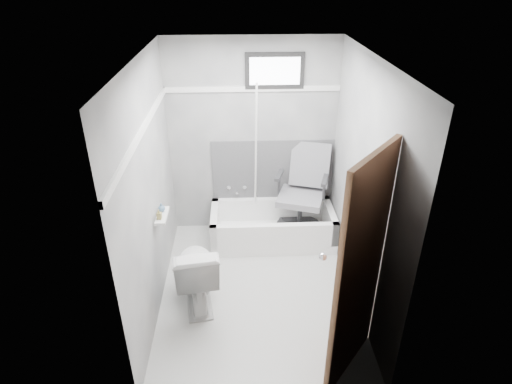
{
  "coord_description": "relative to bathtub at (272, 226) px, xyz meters",
  "views": [
    {
      "loc": [
        -0.18,
        -3.51,
        3.08
      ],
      "look_at": [
        0.0,
        0.35,
        1.0
      ],
      "focal_mm": 30.0,
      "sensor_mm": 36.0,
      "label": 1
    }
  ],
  "objects": [
    {
      "name": "pole",
      "position": [
        -0.2,
        0.13,
        0.84
      ],
      "size": [
        0.02,
        0.45,
        1.91
      ],
      "primitive_type": "cylinder",
      "rotation": [
        0.22,
        0.0,
        0.0
      ],
      "color": "white",
      "rests_on": "bathtub"
    },
    {
      "name": "soap_bottle_a",
      "position": [
        -1.17,
        -0.92,
        0.76
      ],
      "size": [
        0.05,
        0.05,
        0.1
      ],
      "primitive_type": "imported",
      "rotation": [
        0.0,
        0.0,
        -0.14
      ],
      "color": "olive",
      "rests_on": "shelf"
    },
    {
      "name": "wall_left",
      "position": [
        -1.23,
        -0.93,
        0.99
      ],
      "size": [
        0.02,
        2.6,
        2.4
      ],
      "primitive_type": "cube",
      "color": "slate",
      "rests_on": "floor"
    },
    {
      "name": "door",
      "position": [
        0.75,
        -2.21,
        0.79
      ],
      "size": [
        0.78,
        0.78,
        2.0
      ],
      "primitive_type": null,
      "color": "brown",
      "rests_on": "floor"
    },
    {
      "name": "shelf",
      "position": [
        -1.16,
        -0.84,
        0.69
      ],
      "size": [
        0.1,
        0.32,
        0.02
      ],
      "primitive_type": "cube",
      "color": "silver",
      "rests_on": "wall_left"
    },
    {
      "name": "wall_back",
      "position": [
        -0.23,
        0.37,
        0.99
      ],
      "size": [
        2.0,
        0.02,
        2.4
      ],
      "primitive_type": "cube",
      "color": "slate",
      "rests_on": "floor"
    },
    {
      "name": "floor",
      "position": [
        -0.23,
        -0.93,
        -0.21
      ],
      "size": [
        2.6,
        2.6,
        0.0
      ],
      "primitive_type": "plane",
      "color": "silver",
      "rests_on": "ground"
    },
    {
      "name": "toilet",
      "position": [
        -0.85,
        -1.06,
        0.16
      ],
      "size": [
        0.54,
        0.82,
        0.75
      ],
      "primitive_type": "imported",
      "rotation": [
        0.0,
        0.0,
        3.3
      ],
      "color": "silver",
      "rests_on": "floor"
    },
    {
      "name": "office_chair",
      "position": [
        0.34,
        0.04,
        0.44
      ],
      "size": [
        0.77,
        0.77,
        1.07
      ],
      "primitive_type": null,
      "rotation": [
        0.0,
        0.0,
        -0.31
      ],
      "color": "slate",
      "rests_on": "bathtub"
    },
    {
      "name": "bathtub",
      "position": [
        0.0,
        0.0,
        0.0
      ],
      "size": [
        1.5,
        0.7,
        0.42
      ],
      "primitive_type": null,
      "color": "white",
      "rests_on": "floor"
    },
    {
      "name": "ceiling",
      "position": [
        -0.23,
        -0.93,
        2.19
      ],
      "size": [
        2.6,
        2.6,
        0.0
      ],
      "primitive_type": "plane",
      "rotation": [
        3.14,
        0.0,
        0.0
      ],
      "color": "silver",
      "rests_on": "floor"
    },
    {
      "name": "backerboard",
      "position": [
        0.02,
        0.36,
        0.59
      ],
      "size": [
        1.5,
        0.02,
        0.78
      ],
      "primitive_type": "cube",
      "color": "#4C4C4F",
      "rests_on": "wall_back"
    },
    {
      "name": "trim_back",
      "position": [
        -0.23,
        0.36,
        1.61
      ],
      "size": [
        2.0,
        0.02,
        0.06
      ],
      "primitive_type": "cube",
      "color": "white",
      "rests_on": "wall_back"
    },
    {
      "name": "trim_left",
      "position": [
        -1.22,
        -0.93,
        1.61
      ],
      "size": [
        0.02,
        2.6,
        0.06
      ],
      "primitive_type": "cube",
      "color": "white",
      "rests_on": "wall_left"
    },
    {
      "name": "soap_bottle_b",
      "position": [
        -1.17,
        -0.78,
        0.75
      ],
      "size": [
        0.1,
        0.1,
        0.09
      ],
      "primitive_type": "imported",
      "rotation": [
        0.0,
        0.0,
        0.73
      ],
      "color": "slate",
      "rests_on": "shelf"
    },
    {
      "name": "faucet",
      "position": [
        -0.43,
        0.34,
        0.34
      ],
      "size": [
        0.26,
        0.1,
        0.16
      ],
      "primitive_type": null,
      "color": "silver",
      "rests_on": "wall_back"
    },
    {
      "name": "window",
      "position": [
        0.02,
        0.36,
        1.81
      ],
      "size": [
        0.66,
        0.04,
        0.4
      ],
      "primitive_type": null,
      "color": "black",
      "rests_on": "wall_back"
    },
    {
      "name": "wall_right",
      "position": [
        0.77,
        -0.93,
        0.99
      ],
      "size": [
        0.02,
        2.6,
        2.4
      ],
      "primitive_type": "cube",
      "color": "slate",
      "rests_on": "floor"
    },
    {
      "name": "wall_front",
      "position": [
        -0.23,
        -2.23,
        0.99
      ],
      "size": [
        2.0,
        0.02,
        2.4
      ],
      "primitive_type": "cube",
      "color": "slate",
      "rests_on": "floor"
    }
  ]
}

